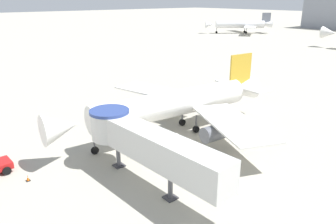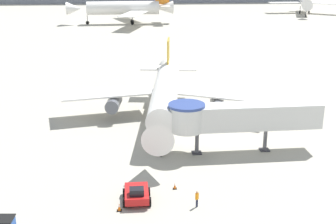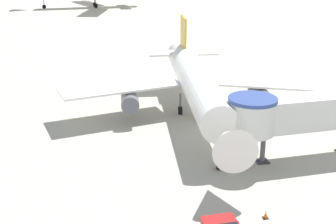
% 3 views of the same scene
% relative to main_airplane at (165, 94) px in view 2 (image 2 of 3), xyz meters
% --- Properties ---
extents(ground_plane, '(800.00, 800.00, 0.00)m').
position_rel_main_airplane_xyz_m(ground_plane, '(2.19, -3.04, -3.94)').
color(ground_plane, '#A8A393').
extents(main_airplane, '(29.72, 31.03, 9.29)m').
position_rel_main_airplane_xyz_m(main_airplane, '(0.00, 0.00, 0.00)').
color(main_airplane, white).
rests_on(main_airplane, ground_plane).
extents(jet_bridge, '(17.43, 4.10, 5.97)m').
position_rel_main_airplane_xyz_m(jet_bridge, '(7.13, -10.69, 0.35)').
color(jet_bridge, silver).
rests_on(jet_bridge, ground_plane).
extents(pushback_tug_red, '(2.63, 3.41, 1.71)m').
position_rel_main_airplane_xyz_m(pushback_tug_red, '(-3.86, -21.45, -3.16)').
color(pushback_tug_red, red).
rests_on(pushback_tug_red, ground_plane).
extents(traffic_cone_apron_front, '(0.44, 0.44, 0.73)m').
position_rel_main_airplane_xyz_m(traffic_cone_apron_front, '(-5.41, -22.97, -3.59)').
color(traffic_cone_apron_front, black).
rests_on(traffic_cone_apron_front, ground_plane).
extents(traffic_cone_near_nose, '(0.38, 0.38, 0.64)m').
position_rel_main_airplane_xyz_m(traffic_cone_near_nose, '(-0.17, -19.21, -3.64)').
color(traffic_cone_near_nose, black).
rests_on(traffic_cone_near_nose, ground_plane).
extents(traffic_cone_starboard_wing, '(0.50, 0.50, 0.81)m').
position_rel_main_airplane_xyz_m(traffic_cone_starboard_wing, '(11.38, -1.83, -3.55)').
color(traffic_cone_starboard_wing, black).
rests_on(traffic_cone_starboard_wing, ground_plane).
extents(ground_crew_marshaller, '(0.34, 0.35, 1.62)m').
position_rel_main_airplane_xyz_m(ground_crew_marshaller, '(1.54, -22.76, -3.00)').
color(ground_crew_marshaller, '#1E2338').
rests_on(ground_crew_marshaller, ground_plane).
extents(background_jet_green_tail, '(26.50, 26.56, 10.21)m').
position_rel_main_airplane_xyz_m(background_jet_green_tail, '(59.07, 114.82, 0.56)').
color(background_jet_green_tail, white).
rests_on(background_jet_green_tail, ground_plane).
extents(background_jet_orange_tail, '(34.07, 35.48, 11.62)m').
position_rel_main_airplane_xyz_m(background_jet_orange_tail, '(-7.53, 93.14, 1.13)').
color(background_jet_orange_tail, white).
rests_on(background_jet_orange_tail, ground_plane).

